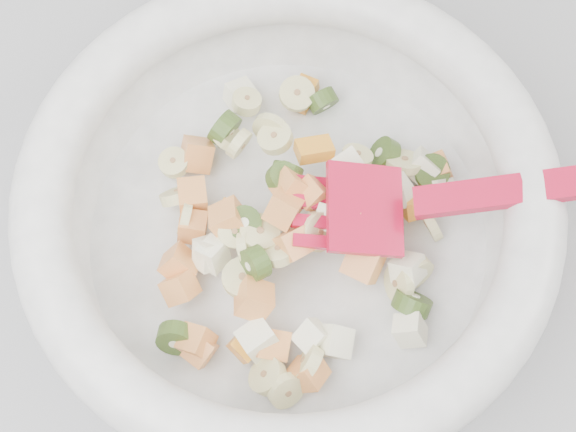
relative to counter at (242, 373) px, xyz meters
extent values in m
cube|color=gray|center=(0.00, 0.00, 0.00)|extent=(2.00, 0.60, 0.90)
cylinder|color=white|center=(0.05, -0.02, 0.46)|extent=(0.30, 0.30, 0.02)
torus|color=white|center=(0.05, -0.02, 0.53)|extent=(0.36, 0.36, 0.04)
cylinder|color=beige|center=(0.02, -0.12, 0.48)|extent=(0.03, 0.04, 0.02)
cylinder|color=beige|center=(0.04, -0.04, 0.51)|extent=(0.03, 0.03, 0.02)
cylinder|color=beige|center=(0.11, 0.02, 0.49)|extent=(0.03, 0.03, 0.02)
cylinder|color=beige|center=(0.05, 0.05, 0.49)|extent=(0.03, 0.02, 0.03)
cylinder|color=beige|center=(0.02, -0.04, 0.50)|extent=(0.02, 0.03, 0.03)
cylinder|color=beige|center=(0.04, 0.08, 0.48)|extent=(0.02, 0.02, 0.02)
cylinder|color=beige|center=(0.13, -0.07, 0.48)|extent=(0.04, 0.02, 0.04)
cylinder|color=beige|center=(0.02, 0.06, 0.49)|extent=(0.02, 0.03, 0.03)
cylinder|color=beige|center=(-0.02, 0.04, 0.48)|extent=(0.02, 0.02, 0.01)
cylinder|color=beige|center=(0.03, -0.03, 0.50)|extent=(0.03, 0.03, 0.02)
cylinder|color=beige|center=(0.12, -0.07, 0.48)|extent=(0.02, 0.03, 0.03)
cylinder|color=beige|center=(-0.02, -0.01, 0.49)|extent=(0.01, 0.03, 0.03)
cylinder|color=beige|center=(0.08, 0.09, 0.48)|extent=(0.04, 0.04, 0.02)
cylinder|color=beige|center=(0.05, 0.04, 0.50)|extent=(0.03, 0.03, 0.02)
cylinder|color=beige|center=(0.05, -0.12, 0.49)|extent=(0.03, 0.03, 0.03)
cylinder|color=beige|center=(-0.02, 0.02, 0.49)|extent=(0.04, 0.03, 0.04)
cylinder|color=beige|center=(0.14, 0.02, 0.49)|extent=(0.04, 0.04, 0.03)
cylinder|color=beige|center=(0.03, -0.13, 0.48)|extent=(0.03, 0.02, 0.03)
cylinder|color=beige|center=(0.03, 0.04, 0.50)|extent=(0.03, 0.03, 0.03)
cylinder|color=beige|center=(0.02, -0.03, 0.50)|extent=(0.03, 0.03, 0.02)
cylinder|color=beige|center=(0.07, -0.03, 0.50)|extent=(0.03, 0.04, 0.03)
cylinder|color=beige|center=(0.15, -0.03, 0.48)|extent=(0.02, 0.03, 0.03)
cylinder|color=beige|center=(0.02, -0.06, 0.49)|extent=(0.04, 0.04, 0.01)
cube|color=#FFA950|center=(0.17, 0.01, 0.48)|extent=(0.02, 0.02, 0.02)
cube|color=#FFA950|center=(0.05, -0.04, 0.51)|extent=(0.03, 0.03, 0.03)
cube|color=#FFA950|center=(-0.02, -0.04, 0.49)|extent=(0.03, 0.03, 0.03)
cube|color=#FFA950|center=(0.00, 0.05, 0.48)|extent=(0.03, 0.03, 0.03)
cube|color=#FFA950|center=(0.05, -0.12, 0.48)|extent=(0.03, 0.03, 0.03)
cube|color=#FFA950|center=(-0.02, -0.10, 0.48)|extent=(0.03, 0.03, 0.02)
cube|color=#FFA950|center=(0.06, 0.00, 0.51)|extent=(0.03, 0.03, 0.03)
cube|color=#FFA950|center=(-0.01, -0.01, 0.49)|extent=(0.02, 0.02, 0.02)
cube|color=#FFA950|center=(0.03, -0.10, 0.48)|extent=(0.03, 0.03, 0.03)
cube|color=#FFA950|center=(0.05, -0.02, 0.51)|extent=(0.03, 0.04, 0.03)
cube|color=#FFA950|center=(0.10, -0.06, 0.49)|extent=(0.04, 0.04, 0.03)
cube|color=#FFA950|center=(-0.01, 0.01, 0.49)|extent=(0.02, 0.03, 0.03)
cube|color=#FFA950|center=(0.01, -0.02, 0.50)|extent=(0.03, 0.03, 0.03)
cube|color=#FFA950|center=(-0.03, -0.05, 0.49)|extent=(0.03, 0.03, 0.03)
cube|color=#FFA950|center=(0.02, -0.07, 0.50)|extent=(0.03, 0.03, 0.03)
cube|color=#FFA950|center=(0.07, -0.01, 0.51)|extent=(0.03, 0.03, 0.02)
cube|color=#FFA950|center=(-0.02, -0.09, 0.48)|extent=(0.03, 0.03, 0.02)
cube|color=#FFA950|center=(0.12, -0.01, 0.50)|extent=(0.03, 0.03, 0.04)
cube|color=#FFA950|center=(0.10, -0.03, 0.50)|extent=(0.03, 0.03, 0.03)
cylinder|color=#609331|center=(0.10, 0.08, 0.48)|extent=(0.03, 0.02, 0.03)
cylinder|color=#609331|center=(-0.03, -0.09, 0.48)|extent=(0.03, 0.02, 0.03)
cylinder|color=#609331|center=(0.16, 0.01, 0.48)|extent=(0.04, 0.04, 0.02)
cylinder|color=#609331|center=(0.13, 0.03, 0.48)|extent=(0.03, 0.03, 0.03)
cylinder|color=#609331|center=(0.02, -0.02, 0.51)|extent=(0.03, 0.03, 0.02)
cylinder|color=#609331|center=(0.05, 0.01, 0.51)|extent=(0.03, 0.03, 0.02)
cylinder|color=#609331|center=(0.13, -0.09, 0.48)|extent=(0.04, 0.03, 0.04)
cylinder|color=#609331|center=(0.06, 0.01, 0.50)|extent=(0.03, 0.03, 0.03)
cylinder|color=#609331|center=(0.02, 0.06, 0.49)|extent=(0.04, 0.03, 0.04)
cylinder|color=#609331|center=(0.03, -0.05, 0.51)|extent=(0.02, 0.03, 0.03)
cube|color=#F0F0CB|center=(0.07, -0.10, 0.48)|extent=(0.03, 0.03, 0.03)
cube|color=#F0F0CB|center=(0.16, 0.01, 0.48)|extent=(0.03, 0.03, 0.03)
cube|color=#F0F0CB|center=(0.13, -0.01, 0.49)|extent=(0.02, 0.02, 0.02)
cube|color=#F0F0CB|center=(0.00, -0.03, 0.49)|extent=(0.03, 0.03, 0.03)
cube|color=#F0F0CB|center=(0.03, 0.10, 0.47)|extent=(0.03, 0.02, 0.02)
cube|color=#F0F0CB|center=(0.08, -0.02, 0.50)|extent=(0.03, 0.03, 0.03)
cube|color=#F0F0CB|center=(0.06, -0.10, 0.48)|extent=(0.03, 0.03, 0.02)
cube|color=#F0F0CB|center=(0.17, -0.01, 0.48)|extent=(0.02, 0.03, 0.03)
cube|color=#F0F0CB|center=(0.12, -0.11, 0.48)|extent=(0.03, 0.02, 0.03)
cube|color=#F0F0CB|center=(0.13, -0.06, 0.49)|extent=(0.03, 0.03, 0.03)
cube|color=#F0F0CB|center=(0.02, -0.10, 0.49)|extent=(0.03, 0.03, 0.03)
cube|color=#F0F0CB|center=(0.00, -0.04, 0.50)|extent=(0.02, 0.03, 0.03)
cube|color=#F0F0CB|center=(0.13, 0.00, 0.49)|extent=(0.03, 0.03, 0.03)
cube|color=#F0F0CB|center=(0.10, 0.01, 0.49)|extent=(0.03, 0.03, 0.03)
cube|color=gold|center=(0.08, 0.09, 0.48)|extent=(0.03, 0.03, 0.02)
cube|color=gold|center=(0.14, -0.01, 0.48)|extent=(0.02, 0.03, 0.03)
cube|color=gold|center=(0.02, -0.01, 0.50)|extent=(0.03, 0.03, 0.02)
cube|color=gold|center=(0.08, 0.03, 0.50)|extent=(0.03, 0.02, 0.02)
cube|color=gold|center=(0.01, -0.10, 0.48)|extent=(0.03, 0.03, 0.02)
cube|color=#B9102F|center=(0.10, -0.03, 0.51)|extent=(0.06, 0.07, 0.03)
cube|color=#B9102F|center=(0.07, 0.00, 0.51)|extent=(0.03, 0.01, 0.01)
cube|color=#B9102F|center=(0.07, -0.02, 0.51)|extent=(0.03, 0.01, 0.01)
cube|color=#B9102F|center=(0.07, -0.03, 0.51)|extent=(0.03, 0.01, 0.01)
cube|color=#B9102F|center=(0.07, -0.04, 0.51)|extent=(0.03, 0.01, 0.01)
cube|color=#B9102F|center=(0.23, -0.04, 0.55)|extent=(0.19, 0.05, 0.06)
camera|label=1|loc=(0.02, -0.25, 1.05)|focal=55.00mm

